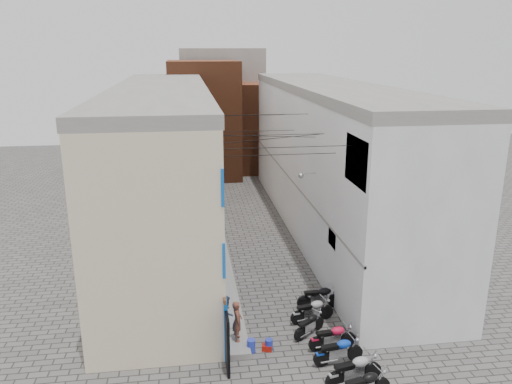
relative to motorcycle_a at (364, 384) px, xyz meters
name	(u,v)px	position (x,y,z in m)	size (l,w,h in m)	color
ground	(294,356)	(-1.73, 2.64, -0.56)	(90.00, 90.00, 0.00)	#555250
plinth	(216,232)	(-3.78, 15.64, -0.44)	(0.90, 26.00, 0.25)	gray
building_left	(164,165)	(-6.71, 15.59, 3.94)	(5.10, 27.00, 9.00)	beige
building_right	(331,159)	(3.26, 15.63, 3.94)	(5.94, 26.00, 9.00)	silver
building_far_brick_left	(204,120)	(-3.73, 30.64, 4.44)	(6.00, 6.00, 10.00)	brown
building_far_brick_right	(258,126)	(1.27, 32.64, 3.44)	(5.00, 6.00, 8.00)	brown
building_far_concrete	(222,106)	(-1.73, 36.64, 4.94)	(8.00, 5.00, 11.00)	gray
far_shopfront	(231,169)	(-1.73, 27.84, 0.64)	(2.00, 0.30, 2.40)	black
overhead_wires	(263,133)	(-1.73, 10.28, 6.56)	(5.80, 13.02, 1.32)	black
motorcycle_a	(364,384)	(0.00, 0.00, 0.00)	(0.61, 1.94, 1.12)	black
motorcycle_b	(354,369)	(-0.09, 0.76, 0.05)	(0.67, 2.12, 1.23)	#9A9A9E
motorcycle_c	(339,350)	(-0.25, 1.99, -0.01)	(0.61, 1.92, 1.11)	#0C38B8
motorcycle_d	(333,336)	(-0.20, 2.90, -0.01)	(0.60, 1.89, 1.09)	red
motorcycle_e	(309,324)	(-0.84, 3.95, -0.07)	(0.54, 1.71, 0.99)	black
motorcycle_f	(312,309)	(-0.48, 4.92, 0.00)	(0.61, 1.93, 1.12)	#A5A4A9
motorcycle_g	(320,296)	(0.12, 5.96, 0.03)	(0.64, 2.03, 1.17)	black
person_a	(237,321)	(-3.75, 3.64, 0.49)	(0.59, 0.38, 1.61)	brown
person_b	(227,313)	(-4.08, 4.45, 0.41)	(0.70, 0.55, 1.44)	#2E3345
water_jug_near	(269,345)	(-2.61, 3.14, -0.33)	(0.29, 0.29, 0.46)	#222FAA
water_jug_far	(251,346)	(-3.28, 3.14, -0.31)	(0.32, 0.32, 0.50)	#2739C6
red_crate	(267,348)	(-2.67, 3.14, -0.45)	(0.37, 0.28, 0.23)	#A7160B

